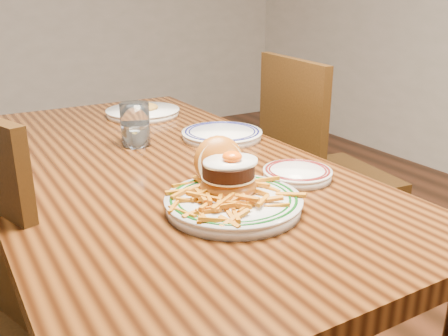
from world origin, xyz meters
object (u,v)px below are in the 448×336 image
chair_right (316,169)px  side_plate (297,173)px  main_plate (231,190)px  table (152,191)px

chair_right → side_plate: chair_right is taller
chair_right → side_plate: bearing=51.9°
chair_right → main_plate: bearing=44.8°
main_plate → table: bearing=108.0°
chair_right → main_plate: 1.01m
table → side_plate: 0.42m
table → chair_right: bearing=15.3°
table → side_plate: (0.26, -0.31, 0.10)m
chair_right → main_plate: (-0.77, -0.59, 0.27)m
table → main_plate: 0.40m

